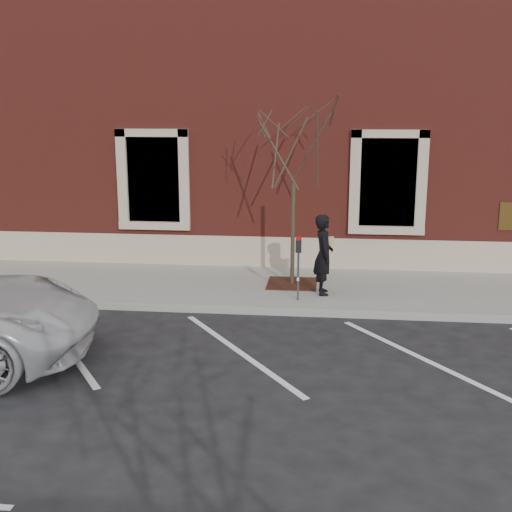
# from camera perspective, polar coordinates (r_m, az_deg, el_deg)

# --- Properties ---
(ground) EXTENTS (120.00, 120.00, 0.00)m
(ground) POSITION_cam_1_polar(r_m,az_deg,el_deg) (13.53, -0.28, -5.11)
(ground) COLOR #28282B
(ground) RESTS_ON ground
(sidewalk_near) EXTENTS (40.00, 3.50, 0.15)m
(sidewalk_near) POSITION_cam_1_polar(r_m,az_deg,el_deg) (15.17, 0.48, -2.81)
(sidewalk_near) COLOR gray
(sidewalk_near) RESTS_ON ground
(curb_near) EXTENTS (40.00, 0.12, 0.15)m
(curb_near) POSITION_cam_1_polar(r_m,az_deg,el_deg) (13.46, -0.30, -4.87)
(curb_near) COLOR #9E9E99
(curb_near) RESTS_ON ground
(parking_stripes) EXTENTS (28.00, 4.40, 0.01)m
(parking_stripes) POSITION_cam_1_polar(r_m,az_deg,el_deg) (11.47, -1.55, -8.48)
(parking_stripes) COLOR silver
(parking_stripes) RESTS_ON ground
(building_civic) EXTENTS (40.00, 8.62, 8.00)m
(building_civic) POSITION_cam_1_polar(r_m,az_deg,el_deg) (20.57, 2.23, 12.37)
(building_civic) COLOR maroon
(building_civic) RESTS_ON ground
(man) EXTENTS (0.50, 0.70, 1.79)m
(man) POSITION_cam_1_polar(r_m,az_deg,el_deg) (14.26, 6.02, 0.12)
(man) COLOR black
(man) RESTS_ON sidewalk_near
(parking_meter) EXTENTS (0.13, 0.10, 1.39)m
(parking_meter) POSITION_cam_1_polar(r_m,az_deg,el_deg) (13.71, 3.79, -0.04)
(parking_meter) COLOR #595B60
(parking_meter) RESTS_ON sidewalk_near
(tree_grate) EXTENTS (1.16, 1.16, 0.03)m
(tree_grate) POSITION_cam_1_polar(r_m,az_deg,el_deg) (15.19, 3.23, -2.46)
(tree_grate) COLOR #3B1912
(tree_grate) RESTS_ON sidewalk_near
(sapling) EXTENTS (2.61, 2.61, 4.34)m
(sapling) POSITION_cam_1_polar(r_m,az_deg,el_deg) (14.68, 3.38, 8.99)
(sapling) COLOR #413427
(sapling) RESTS_ON sidewalk_near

